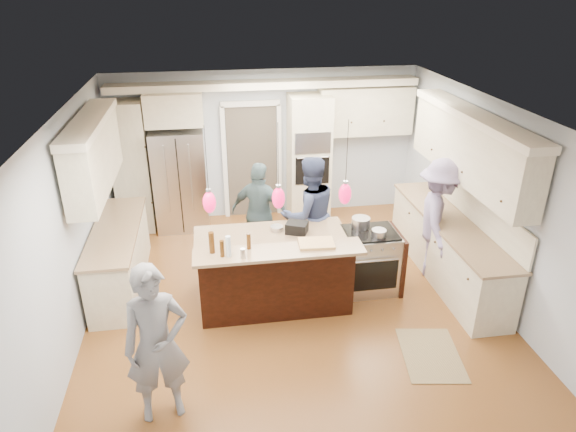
% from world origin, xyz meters
% --- Properties ---
extents(ground_plane, '(6.00, 6.00, 0.00)m').
position_xyz_m(ground_plane, '(0.00, 0.00, 0.00)').
color(ground_plane, brown).
rests_on(ground_plane, ground).
extents(room_shell, '(5.54, 6.04, 2.72)m').
position_xyz_m(room_shell, '(0.00, 0.00, 1.82)').
color(room_shell, '#B2BCC6').
rests_on(room_shell, ground).
extents(refrigerator, '(0.90, 0.70, 1.80)m').
position_xyz_m(refrigerator, '(-1.55, 2.64, 0.90)').
color(refrigerator, '#B7B7BC').
rests_on(refrigerator, ground).
extents(oven_column, '(0.72, 0.69, 2.30)m').
position_xyz_m(oven_column, '(0.75, 2.67, 1.15)').
color(oven_column, beige).
rests_on(oven_column, ground).
extents(back_upper_cabinets, '(5.30, 0.61, 2.54)m').
position_xyz_m(back_upper_cabinets, '(-0.75, 2.76, 1.67)').
color(back_upper_cabinets, beige).
rests_on(back_upper_cabinets, ground).
extents(right_counter_run, '(0.64, 3.10, 2.51)m').
position_xyz_m(right_counter_run, '(2.44, 0.30, 1.06)').
color(right_counter_run, beige).
rests_on(right_counter_run, ground).
extents(left_cabinets, '(0.64, 2.30, 2.51)m').
position_xyz_m(left_cabinets, '(-2.44, 0.80, 1.06)').
color(left_cabinets, beige).
rests_on(left_cabinets, ground).
extents(kitchen_island, '(2.10, 1.46, 1.12)m').
position_xyz_m(kitchen_island, '(-0.25, 0.07, 0.49)').
color(kitchen_island, black).
rests_on(kitchen_island, ground).
extents(island_range, '(0.82, 0.71, 0.92)m').
position_xyz_m(island_range, '(1.16, 0.15, 0.46)').
color(island_range, '#B7B7BC').
rests_on(island_range, ground).
extents(pendant_lights, '(1.75, 0.15, 1.03)m').
position_xyz_m(pendant_lights, '(-0.25, -0.51, 1.80)').
color(pendant_lights, black).
rests_on(pendant_lights, ground).
extents(person_bar_end, '(0.70, 0.53, 1.75)m').
position_xyz_m(person_bar_end, '(-1.65, -1.80, 0.88)').
color(person_bar_end, slate).
rests_on(person_bar_end, ground).
extents(person_far_left, '(1.02, 0.87, 1.82)m').
position_xyz_m(person_far_left, '(0.40, 0.85, 0.91)').
color(person_far_left, navy).
rests_on(person_far_left, ground).
extents(person_far_right, '(1.03, 0.81, 1.64)m').
position_xyz_m(person_far_right, '(-0.29, 1.20, 0.82)').
color(person_far_right, '#476064').
rests_on(person_far_right, ground).
extents(person_range_side, '(1.00, 1.33, 1.82)m').
position_xyz_m(person_range_side, '(2.25, 0.41, 0.91)').
color(person_range_side, gray).
rests_on(person_range_side, ground).
extents(floor_rug, '(0.82, 1.08, 0.01)m').
position_xyz_m(floor_rug, '(1.47, -1.41, 0.01)').
color(floor_rug, '#967D52').
rests_on(floor_rug, ground).
extents(water_bottle, '(0.07, 0.07, 0.27)m').
position_xyz_m(water_bottle, '(-0.86, -0.59, 1.25)').
color(water_bottle, silver).
rests_on(water_bottle, kitchen_island).
extents(beer_bottle_a, '(0.09, 0.09, 0.27)m').
position_xyz_m(beer_bottle_a, '(-1.06, -0.47, 1.26)').
color(beer_bottle_a, '#42250B').
rests_on(beer_bottle_a, kitchen_island).
extents(beer_bottle_b, '(0.07, 0.07, 0.21)m').
position_xyz_m(beer_bottle_b, '(-0.94, -0.58, 1.23)').
color(beer_bottle_b, '#42250B').
rests_on(beer_bottle_b, kitchen_island).
extents(beer_bottle_c, '(0.06, 0.06, 0.21)m').
position_xyz_m(beer_bottle_c, '(-0.61, -0.44, 1.22)').
color(beer_bottle_c, '#42250B').
rests_on(beer_bottle_c, kitchen_island).
extents(drink_can, '(0.07, 0.07, 0.12)m').
position_xyz_m(drink_can, '(-0.70, -0.65, 1.18)').
color(drink_can, '#B7B7BC').
rests_on(drink_can, kitchen_island).
extents(cutting_board, '(0.46, 0.34, 0.03)m').
position_xyz_m(cutting_board, '(0.23, -0.47, 1.14)').
color(cutting_board, '#DDB466').
rests_on(cutting_board, kitchen_island).
extents(pot_large, '(0.26, 0.26, 0.15)m').
position_xyz_m(pot_large, '(1.03, 0.29, 1.00)').
color(pot_large, '#B7B7BC').
rests_on(pot_large, island_range).
extents(pot_small, '(0.20, 0.20, 0.10)m').
position_xyz_m(pot_small, '(1.20, -0.01, 0.97)').
color(pot_small, '#B7B7BC').
rests_on(pot_small, island_range).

